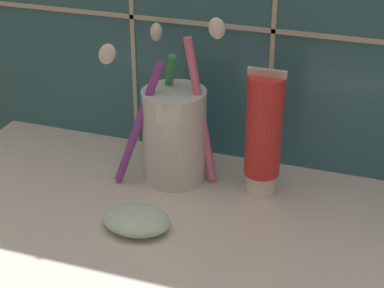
{
  "coord_description": "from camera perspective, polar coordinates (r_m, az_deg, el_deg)",
  "views": [
    {
      "loc": [
        14.94,
        -50.29,
        39.16
      ],
      "look_at": [
        -3.49,
        3.42,
        9.4
      ],
      "focal_mm": 60.0,
      "sensor_mm": 36.0,
      "label": 1
    }
  ],
  "objects": [
    {
      "name": "toothpaste_tube",
      "position": [
        0.67,
        6.39,
        0.89
      ],
      "size": [
        4.0,
        3.81,
        14.28
      ],
      "color": "white",
      "rests_on": "sink_counter"
    },
    {
      "name": "sink_counter",
      "position": [
        0.65,
        1.96,
        -8.39
      ],
      "size": [
        66.04,
        31.84,
        2.0
      ],
      "primitive_type": "cube",
      "color": "silver",
      "rests_on": "ground"
    },
    {
      "name": "soap_bar",
      "position": [
        0.64,
        -4.94,
        -6.75
      ],
      "size": [
        6.95,
        5.31,
        2.04
      ],
      "primitive_type": "ellipsoid",
      "color": "silver",
      "rests_on": "sink_counter"
    },
    {
      "name": "toothbrush_cup",
      "position": [
        0.7,
        -1.63,
        1.1
      ],
      "size": [
        12.88,
        10.28,
        19.01
      ],
      "color": "silver",
      "rests_on": "sink_counter"
    }
  ]
}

